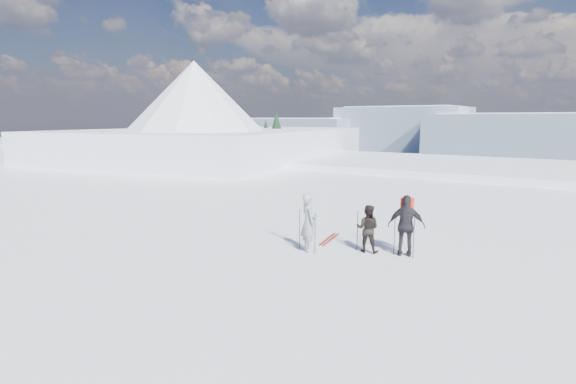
% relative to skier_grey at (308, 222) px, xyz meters
% --- Properties ---
extents(lake_basin, '(820.00, 820.00, 71.62)m').
position_rel_skier_grey_xyz_m(lake_basin, '(0.94, 27.32, -7.43)').
color(lake_basin, white).
rests_on(lake_basin, ground).
extents(near_ridge, '(31.37, 35.68, 25.62)m').
position_rel_skier_grey_xyz_m(near_ridge, '(-25.62, 26.66, -4.42)').
color(near_ridge, white).
rests_on(near_ridge, ground).
extents(skier_grey, '(0.81, 0.77, 1.87)m').
position_rel_skier_grey_xyz_m(skier_grey, '(0.00, 0.00, 0.00)').
color(skier_grey, gray).
rests_on(skier_grey, ground).
extents(skier_dark, '(0.84, 0.71, 1.52)m').
position_rel_skier_grey_xyz_m(skier_dark, '(1.60, 0.96, -0.18)').
color(skier_dark, black).
rests_on(skier_dark, ground).
extents(skier_pack, '(1.20, 0.80, 1.89)m').
position_rel_skier_grey_xyz_m(skier_pack, '(2.74, 1.23, 0.01)').
color(skier_pack, black).
rests_on(skier_pack, ground).
extents(backpack, '(0.46, 0.35, 0.62)m').
position_rel_skier_grey_xyz_m(backpack, '(2.66, 1.46, 1.27)').
color(backpack, red).
rests_on(backpack, skier_pack).
extents(ski_poles, '(3.31, 1.28, 1.36)m').
position_rel_skier_grey_xyz_m(ski_poles, '(1.41, 0.63, -0.29)').
color(ski_poles, black).
rests_on(ski_poles, ground).
extents(skis_loose, '(0.52, 1.69, 0.03)m').
position_rel_skier_grey_xyz_m(skis_loose, '(-0.07, 1.57, -0.92)').
color(skis_loose, black).
rests_on(skis_loose, ground).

